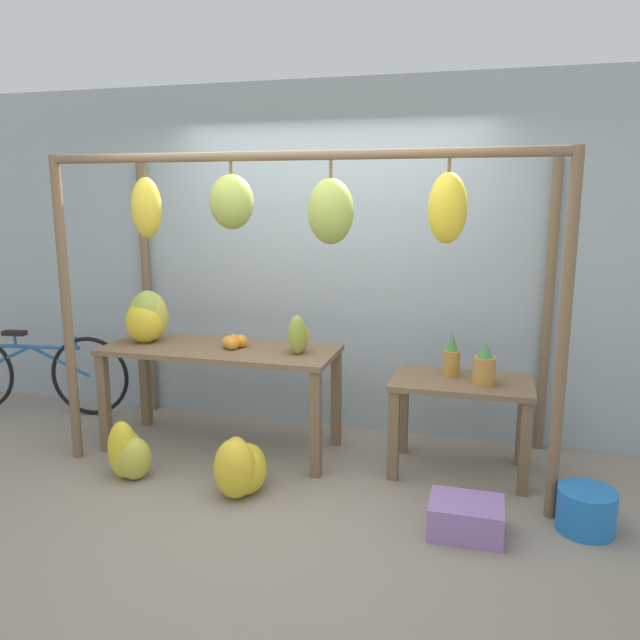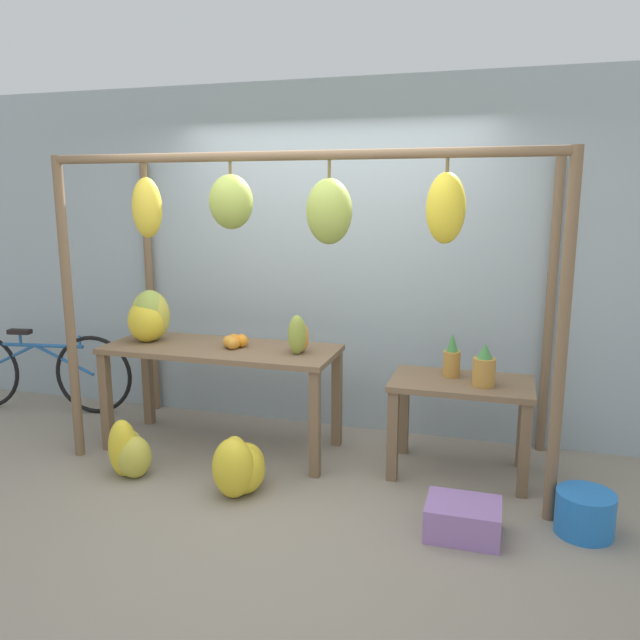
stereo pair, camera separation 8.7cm
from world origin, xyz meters
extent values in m
plane|color=gray|center=(0.00, 0.00, 0.00)|extent=(20.00, 20.00, 0.00)
cube|color=#99A8B2|center=(0.00, 1.38, 1.40)|extent=(8.00, 0.08, 2.80)
cylinder|color=brown|center=(-1.66, 0.21, 1.09)|extent=(0.07, 0.07, 2.19)
cylinder|color=brown|center=(1.66, 0.21, 1.09)|extent=(0.07, 0.07, 2.19)
cylinder|color=brown|center=(-1.66, 1.29, 1.09)|extent=(0.07, 0.07, 2.19)
cylinder|color=brown|center=(1.66, 1.29, 1.09)|extent=(0.07, 0.07, 2.19)
cylinder|color=brown|center=(0.00, 0.21, 2.16)|extent=(3.33, 0.06, 0.06)
cylinder|color=brown|center=(-0.98, 0.21, 2.08)|extent=(0.02, 0.02, 0.09)
ellipsoid|color=gold|center=(-0.98, 0.21, 1.84)|extent=(0.20, 0.18, 0.40)
cylinder|color=brown|center=(-0.37, 0.21, 2.09)|extent=(0.02, 0.02, 0.08)
ellipsoid|color=#9EB247|center=(-0.37, 0.21, 1.88)|extent=(0.28, 0.26, 0.35)
cylinder|color=brown|center=(0.28, 0.21, 2.07)|extent=(0.02, 0.02, 0.11)
ellipsoid|color=#9EB247|center=(0.28, 0.21, 1.82)|extent=(0.28, 0.26, 0.40)
cylinder|color=brown|center=(0.98, 0.21, 2.09)|extent=(0.02, 0.02, 0.08)
ellipsoid|color=yellow|center=(0.98, 0.21, 1.85)|extent=(0.23, 0.20, 0.41)
cube|color=brown|center=(-0.69, 0.65, 0.78)|extent=(1.76, 0.68, 0.04)
cube|color=brown|center=(-1.51, 0.36, 0.38)|extent=(0.07, 0.07, 0.76)
cube|color=brown|center=(0.14, 0.36, 0.38)|extent=(0.07, 0.07, 0.76)
cube|color=brown|center=(-1.51, 0.94, 0.38)|extent=(0.07, 0.07, 0.76)
cube|color=brown|center=(0.14, 0.94, 0.38)|extent=(0.07, 0.07, 0.76)
cube|color=brown|center=(1.09, 0.70, 0.65)|extent=(0.95, 0.58, 0.04)
cube|color=brown|center=(0.66, 0.46, 0.32)|extent=(0.07, 0.07, 0.63)
cube|color=brown|center=(1.51, 0.46, 0.32)|extent=(0.07, 0.07, 0.63)
cube|color=brown|center=(0.66, 0.94, 0.32)|extent=(0.07, 0.07, 0.63)
cube|color=brown|center=(1.51, 0.94, 0.32)|extent=(0.07, 0.07, 0.63)
ellipsoid|color=#9EB247|center=(-1.28, 0.67, 1.00)|extent=(0.35, 0.35, 0.40)
ellipsoid|color=gold|center=(-1.29, 0.68, 1.00)|extent=(0.39, 0.38, 0.40)
ellipsoid|color=gold|center=(-1.34, 0.68, 0.94)|extent=(0.24, 0.23, 0.28)
ellipsoid|color=yellow|center=(-1.31, 0.64, 0.96)|extent=(0.34, 0.31, 0.33)
sphere|color=orange|center=(-0.61, 0.72, 0.84)|extent=(0.09, 0.09, 0.09)
sphere|color=orange|center=(-0.57, 0.61, 0.84)|extent=(0.09, 0.09, 0.09)
sphere|color=orange|center=(-0.61, 0.64, 0.85)|extent=(0.09, 0.09, 0.09)
sphere|color=orange|center=(-0.66, 0.74, 0.83)|extent=(0.07, 0.07, 0.07)
sphere|color=orange|center=(-0.61, 0.75, 0.84)|extent=(0.08, 0.08, 0.08)
sphere|color=orange|center=(-0.58, 0.70, 0.84)|extent=(0.08, 0.08, 0.08)
sphere|color=orange|center=(-0.55, 0.73, 0.84)|extent=(0.09, 0.09, 0.09)
sphere|color=orange|center=(-0.53, 0.69, 0.85)|extent=(0.09, 0.09, 0.09)
sphere|color=orange|center=(-0.56, 0.62, 0.84)|extent=(0.08, 0.08, 0.08)
sphere|color=orange|center=(-0.58, 0.68, 0.84)|extent=(0.08, 0.08, 0.08)
cylinder|color=#B27F38|center=(1.23, 0.63, 0.77)|extent=(0.15, 0.15, 0.19)
cone|color=#428442|center=(1.23, 0.63, 0.91)|extent=(0.10, 0.10, 0.10)
cylinder|color=#B27F38|center=(1.01, 0.79, 0.76)|extent=(0.12, 0.12, 0.18)
cone|color=#428442|center=(1.01, 0.79, 0.92)|extent=(0.08, 0.08, 0.13)
ellipsoid|color=gold|center=(-1.05, -0.01, 0.15)|extent=(0.31, 0.30, 0.30)
ellipsoid|color=gold|center=(-1.13, 0.06, 0.15)|extent=(0.23, 0.24, 0.31)
ellipsoid|color=yellow|center=(-1.13, -0.01, 0.20)|extent=(0.26, 0.24, 0.41)
ellipsoid|color=yellow|center=(-0.23, 0.00, 0.16)|extent=(0.34, 0.36, 0.31)
ellipsoid|color=yellow|center=(-0.26, 0.10, 0.15)|extent=(0.30, 0.28, 0.30)
ellipsoid|color=gold|center=(-0.29, -0.02, 0.20)|extent=(0.24, 0.22, 0.39)
ellipsoid|color=yellow|center=(-0.27, -0.07, 0.20)|extent=(0.33, 0.31, 0.40)
cube|color=#9970B7|center=(1.18, -0.12, 0.10)|extent=(0.42, 0.33, 0.20)
cylinder|color=blue|center=(1.85, 0.09, 0.13)|extent=(0.33, 0.33, 0.25)
torus|color=black|center=(-2.11, 1.03, 0.35)|extent=(0.71, 0.15, 0.71)
cylinder|color=#235B9E|center=(-2.64, 0.94, 0.61)|extent=(0.90, 0.18, 0.03)
cylinder|color=#235B9E|center=(-2.90, 0.90, 0.48)|extent=(0.54, 0.12, 0.28)
cylinder|color=#235B9E|center=(-2.37, 0.98, 0.48)|extent=(0.54, 0.12, 0.28)
cylinder|color=#235B9E|center=(-2.77, 0.92, 0.66)|extent=(0.02, 0.02, 0.10)
cube|color=black|center=(-2.77, 0.92, 0.73)|extent=(0.21, 0.11, 0.04)
cylinder|color=#235B9E|center=(-2.22, 1.01, 0.66)|extent=(0.02, 0.02, 0.10)
ellipsoid|color=gold|center=(-0.07, 0.66, 0.92)|extent=(0.21, 0.22, 0.23)
ellipsoid|color=#93A33D|center=(-0.06, 0.60, 0.94)|extent=(0.17, 0.17, 0.29)
camera|label=1|loc=(1.24, -3.52, 1.93)|focal=35.00mm
camera|label=2|loc=(1.32, -3.49, 1.93)|focal=35.00mm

